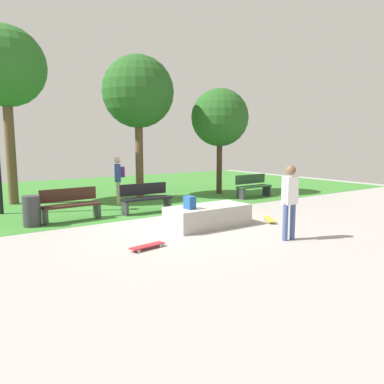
% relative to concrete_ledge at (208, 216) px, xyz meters
% --- Properties ---
extents(ground_plane, '(28.00, 28.00, 0.00)m').
position_rel_concrete_ledge_xyz_m(ground_plane, '(-0.59, 0.68, -0.27)').
color(ground_plane, '#9E9993').
extents(grass_lawn, '(26.60, 12.79, 0.01)m').
position_rel_concrete_ledge_xyz_m(grass_lawn, '(-0.59, 8.29, -0.27)').
color(grass_lawn, '#387A2D').
rests_on(grass_lawn, ground_plane).
extents(concrete_ledge, '(2.21, 1.00, 0.55)m').
position_rel_concrete_ledge_xyz_m(concrete_ledge, '(0.00, 0.00, 0.00)').
color(concrete_ledge, '#A8A59E').
rests_on(concrete_ledge, ground_plane).
extents(backpack_on_ledge, '(0.21, 0.29, 0.32)m').
position_rel_concrete_ledge_xyz_m(backpack_on_ledge, '(-0.65, -0.09, 0.43)').
color(backpack_on_ledge, '#1E4C8C').
rests_on(backpack_on_ledge, concrete_ledge).
extents(skater_performing_trick, '(0.43, 0.23, 1.70)m').
position_rel_concrete_ledge_xyz_m(skater_performing_trick, '(0.68, -2.12, 0.72)').
color(skater_performing_trick, '#3F5184').
rests_on(skater_performing_trick, ground_plane).
extents(skateboard_by_ledge, '(0.61, 0.78, 0.08)m').
position_rel_concrete_ledge_xyz_m(skateboard_by_ledge, '(1.76, -0.51, -0.21)').
color(skateboard_by_ledge, gold).
rests_on(skateboard_by_ledge, ground_plane).
extents(skateboard_spare, '(0.82, 0.32, 0.08)m').
position_rel_concrete_ledge_xyz_m(skateboard_spare, '(-2.29, -0.94, -0.21)').
color(skateboard_spare, '#A5262D').
rests_on(skateboard_spare, ground_plane).
extents(park_bench_far_left, '(1.61, 0.52, 0.91)m').
position_rel_concrete_ledge_xyz_m(park_bench_far_left, '(4.56, 3.03, 0.21)').
color(park_bench_far_left, '#1E4223').
rests_on(park_bench_far_left, ground_plane).
extents(park_bench_by_oak, '(1.62, 0.54, 0.91)m').
position_rel_concrete_ledge_xyz_m(park_bench_by_oak, '(-2.76, 2.75, 0.21)').
color(park_bench_by_oak, '#331E14').
rests_on(park_bench_by_oak, ground_plane).
extents(park_bench_near_path, '(1.61, 0.49, 0.91)m').
position_rel_concrete_ledge_xyz_m(park_bench_near_path, '(-0.45, 2.65, 0.21)').
color(park_bench_near_path, black).
rests_on(park_bench_near_path, ground_plane).
extents(tree_slender_maple, '(2.41, 2.41, 4.44)m').
position_rel_concrete_ledge_xyz_m(tree_slender_maple, '(4.14, 4.67, 2.94)').
color(tree_slender_maple, '#42301E').
rests_on(tree_slender_maple, grass_lawn).
extents(tree_young_birch, '(2.74, 2.74, 6.15)m').
position_rel_concrete_ledge_xyz_m(tree_young_birch, '(-3.61, 6.76, 4.45)').
color(tree_young_birch, brown).
rests_on(tree_young_birch, grass_lawn).
extents(tree_leaning_ash, '(2.80, 2.80, 5.56)m').
position_rel_concrete_ledge_xyz_m(tree_leaning_ash, '(0.88, 5.72, 3.85)').
color(tree_leaning_ash, brown).
rests_on(tree_leaning_ash, grass_lawn).
extents(trash_bin, '(0.45, 0.45, 0.81)m').
position_rel_concrete_ledge_xyz_m(trash_bin, '(-3.82, 2.63, 0.13)').
color(trash_bin, '#333338').
rests_on(trash_bin, ground_plane).
extents(pedestrian_with_backpack, '(0.42, 0.41, 1.69)m').
position_rel_concrete_ledge_xyz_m(pedestrian_with_backpack, '(-0.57, 4.46, 0.74)').
color(pedestrian_with_backpack, tan).
rests_on(pedestrian_with_backpack, ground_plane).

